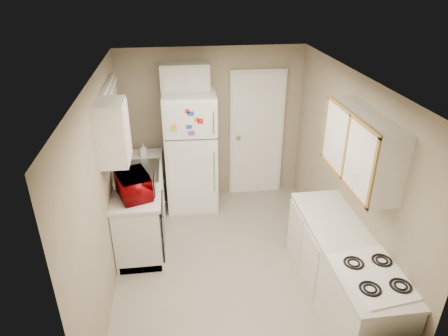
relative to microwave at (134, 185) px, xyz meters
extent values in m
plane|color=#B6AB9E|center=(1.12, -0.39, -1.05)|extent=(3.80, 3.80, 0.00)
plane|color=white|center=(1.12, -0.39, 1.35)|extent=(3.80, 3.80, 0.00)
plane|color=gray|center=(-0.28, -0.39, 0.15)|extent=(3.80, 3.80, 0.00)
plane|color=gray|center=(2.52, -0.39, 0.15)|extent=(3.80, 3.80, 0.00)
plane|color=gray|center=(1.12, 1.51, 0.15)|extent=(2.80, 2.80, 0.00)
plane|color=gray|center=(1.12, -2.29, 0.15)|extent=(2.80, 2.80, 0.00)
cube|color=silver|center=(0.02, 0.51, -0.60)|extent=(0.60, 1.80, 0.90)
cube|color=black|center=(0.31, -0.09, -0.56)|extent=(0.03, 0.58, 0.72)
cube|color=gray|center=(0.02, 0.66, -0.19)|extent=(0.54, 0.74, 0.16)
imported|color=#840105|center=(0.00, 0.00, 0.00)|extent=(0.59, 0.45, 0.35)
imported|color=silver|center=(0.05, 1.15, -0.05)|extent=(0.09, 0.09, 0.19)
cube|color=silver|center=(-0.24, 0.66, 0.55)|extent=(0.10, 0.98, 1.08)
cube|color=silver|center=(-0.13, -0.17, 0.75)|extent=(0.30, 0.45, 0.70)
cube|color=white|center=(0.76, 1.19, -0.13)|extent=(0.78, 0.76, 1.83)
cube|color=silver|center=(0.72, 1.36, 0.95)|extent=(0.70, 0.30, 0.40)
cube|color=white|center=(1.82, 1.47, -0.03)|extent=(0.86, 0.06, 2.08)
cube|color=silver|center=(2.22, -1.19, -0.60)|extent=(0.60, 2.00, 0.90)
cube|color=white|center=(2.27, -1.73, -0.60)|extent=(0.68, 0.80, 0.89)
cube|color=silver|center=(2.37, -0.89, 0.75)|extent=(0.30, 1.20, 0.70)
camera|label=1|loc=(0.54, -4.32, 2.35)|focal=32.00mm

